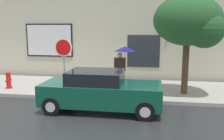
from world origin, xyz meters
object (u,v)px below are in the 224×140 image
Objects in this scene: fire_hydrant at (9,80)px; parked_car at (101,91)px; pedestrian_with_umbrella at (123,56)px; street_tree at (191,22)px; stop_sign at (64,55)px.

parked_car is at bearing -22.04° from fire_hydrant.
parked_car is 2.79m from pedestrian_with_umbrella.
parked_car is at bearing -146.15° from street_tree.
parked_car is 2.60m from stop_sign.
street_tree is 1.76× the size of stop_sign.
parked_car is at bearing -36.47° from stop_sign.
stop_sign is at bearing -170.52° from street_tree.
pedestrian_with_umbrella is at bearing 25.72° from stop_sign.
stop_sign reaches higher than pedestrian_with_umbrella.
fire_hydrant is 0.33× the size of stop_sign.
street_tree is at bearing 33.85° from parked_car.
stop_sign is at bearing -11.10° from fire_hydrant.
fire_hydrant is 0.39× the size of pedestrian_with_umbrella.
fire_hydrant is at bearing 157.96° from parked_car.
stop_sign reaches higher than fire_hydrant.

